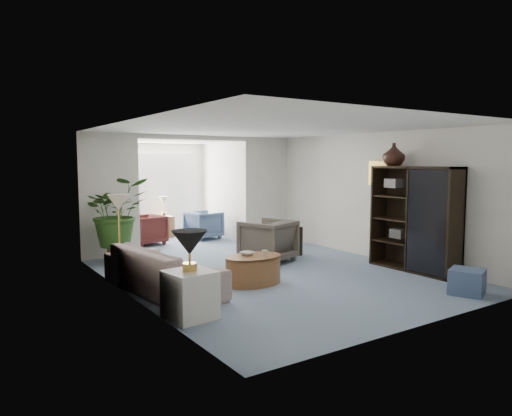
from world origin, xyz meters
TOP-DOWN VIEW (x-y plane):
  - floor at (0.00, 0.00)m, footprint 6.00×6.00m
  - sunroom_floor at (0.00, 4.10)m, footprint 2.60×2.60m
  - back_pier_left at (-1.90, 3.00)m, footprint 1.20×0.12m
  - back_pier_right at (1.90, 3.00)m, footprint 1.20×0.12m
  - back_header at (0.00, 3.00)m, footprint 2.60×0.12m
  - window_pane at (0.00, 5.18)m, footprint 2.20×0.02m
  - window_blinds at (0.00, 5.15)m, footprint 2.20×0.02m
  - framed_picture at (2.46, -0.10)m, footprint 0.04×0.50m
  - sofa at (-2.00, 0.10)m, footprint 1.14×2.34m
  - end_table at (-2.20, -1.25)m, footprint 0.60×0.60m
  - table_lamp at (-2.20, -1.25)m, footprint 0.44×0.44m
  - floor_lamp at (-2.24, 1.37)m, footprint 0.36×0.36m
  - coffee_table at (-0.64, -0.30)m, footprint 1.14×1.14m
  - coffee_bowl at (-0.69, -0.20)m, footprint 0.26×0.26m
  - coffee_cup at (-0.49, -0.40)m, footprint 0.12×0.12m
  - wingback_chair at (0.50, 0.95)m, footprint 1.13×1.14m
  - side_table_dark at (1.20, 1.25)m, footprint 0.50×0.40m
  - entertainment_cabinet at (2.23, -1.09)m, footprint 0.44×1.66m
  - cabinet_urn at (2.23, -0.59)m, footprint 0.40×0.40m
  - ottoman at (1.65, -2.50)m, footprint 0.60×0.60m
  - plant_pot at (-1.94, 2.45)m, footprint 0.40×0.40m
  - house_plant at (-1.94, 2.45)m, footprint 1.18×1.03m
  - sunroom_chair_blue at (0.73, 4.06)m, footprint 0.86×0.84m
  - sunroom_chair_maroon at (-0.77, 4.06)m, footprint 0.85×0.83m
  - sunroom_table at (-0.02, 4.81)m, footprint 0.48×0.40m
  - shelf_clutter at (2.18, -1.07)m, footprint 0.30×1.01m

SIDE VIEW (x-z plane):
  - floor at x=0.00m, z-range 0.00..0.00m
  - sunroom_floor at x=0.00m, z-range 0.00..0.00m
  - plant_pot at x=-1.94m, z-range 0.00..0.32m
  - ottoman at x=1.65m, z-range 0.00..0.37m
  - coffee_table at x=-0.64m, z-range 0.00..0.45m
  - sunroom_table at x=-0.02m, z-range 0.00..0.54m
  - side_table_dark at x=1.20m, z-range 0.00..0.59m
  - end_table at x=-2.20m, z-range 0.00..0.60m
  - sofa at x=-2.00m, z-range 0.00..0.66m
  - sunroom_chair_maroon at x=-0.77m, z-range 0.00..0.69m
  - sunroom_chair_blue at x=0.73m, z-range 0.00..0.70m
  - wingback_chair at x=0.50m, z-range 0.00..0.82m
  - coffee_bowl at x=-0.69m, z-range 0.45..0.50m
  - coffee_cup at x=-0.49m, z-range 0.45..0.54m
  - entertainment_cabinet at x=2.23m, z-range 0.00..1.85m
  - table_lamp at x=-2.20m, z-range 0.80..1.10m
  - house_plant at x=-1.94m, z-range 0.32..1.63m
  - shelf_clutter at x=2.18m, z-range 0.67..1.73m
  - back_pier_left at x=-1.90m, z-range 0.00..2.50m
  - back_pier_right at x=1.90m, z-range 0.00..2.50m
  - floor_lamp at x=-2.24m, z-range 1.11..1.39m
  - window_pane at x=0.00m, z-range 0.65..2.15m
  - window_blinds at x=0.00m, z-range 0.65..2.15m
  - framed_picture at x=2.46m, z-range 1.50..1.90m
  - cabinet_urn at x=2.23m, z-range 1.85..2.27m
  - back_header at x=0.00m, z-range 2.40..2.50m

